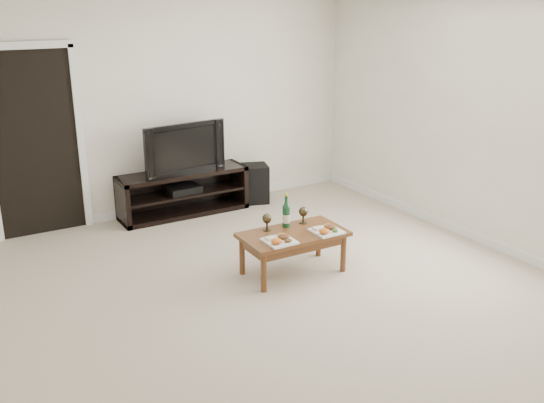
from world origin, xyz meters
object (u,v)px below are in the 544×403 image
(media_console, at_px, (183,193))
(subwoofer, at_px, (255,183))
(coffee_table, at_px, (293,253))
(television, at_px, (181,147))

(media_console, bearing_deg, subwoofer, -1.84)
(media_console, relative_size, coffee_table, 1.58)
(media_console, relative_size, subwoofer, 3.20)
(media_console, xyz_separation_m, coffee_table, (0.24, -2.13, -0.07))
(media_console, height_order, coffee_table, media_console)
(television, height_order, coffee_table, television)
(television, xyz_separation_m, subwoofer, (0.99, -0.03, -0.60))
(subwoofer, bearing_deg, media_console, -163.93)
(media_console, distance_m, subwoofer, 0.99)
(television, bearing_deg, media_console, 173.59)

